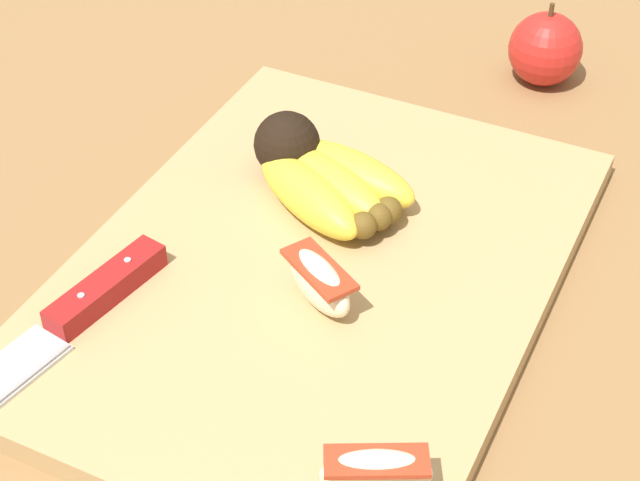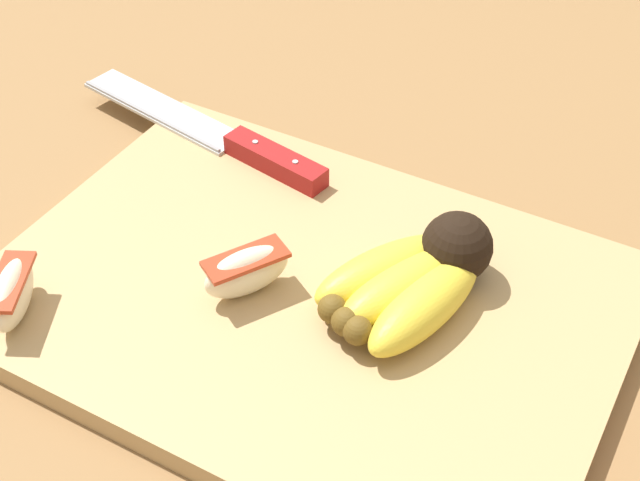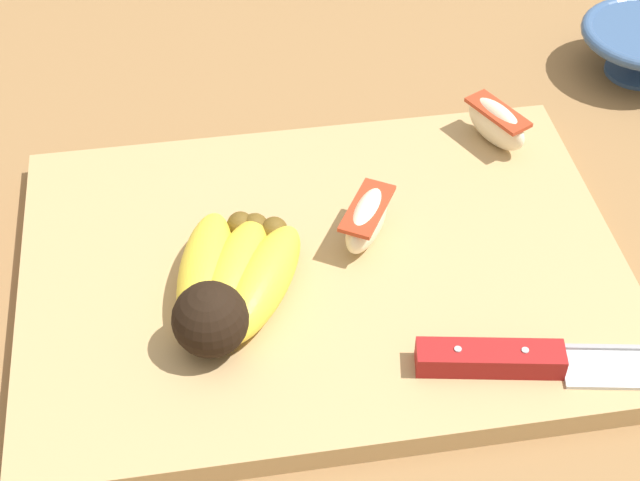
# 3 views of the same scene
# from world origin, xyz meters

# --- Properties ---
(ground_plane) EXTENTS (6.00, 6.00, 0.00)m
(ground_plane) POSITION_xyz_m (0.00, 0.00, 0.00)
(ground_plane) COLOR olive
(cutting_board) EXTENTS (0.45, 0.33, 0.02)m
(cutting_board) POSITION_xyz_m (0.02, -0.01, 0.01)
(cutting_board) COLOR tan
(cutting_board) RESTS_ON ground_plane
(banana_bunch) EXTENTS (0.12, 0.14, 0.05)m
(banana_bunch) POSITION_xyz_m (0.09, 0.02, 0.04)
(banana_bunch) COLOR black
(banana_bunch) RESTS_ON cutting_board
(chefs_knife) EXTENTS (0.28, 0.08, 0.02)m
(chefs_knife) POSITION_xyz_m (-0.12, 0.11, 0.03)
(chefs_knife) COLOR silver
(chefs_knife) RESTS_ON cutting_board
(apple_wedge_near) EXTENTS (0.05, 0.07, 0.04)m
(apple_wedge_near) POSITION_xyz_m (-0.15, -0.13, 0.04)
(apple_wedge_near) COLOR #F4E5C1
(apple_wedge_near) RESTS_ON cutting_board
(apple_wedge_middle) EXTENTS (0.05, 0.07, 0.04)m
(apple_wedge_middle) POSITION_xyz_m (-0.02, -0.03, 0.04)
(apple_wedge_middle) COLOR #F4E5C1
(apple_wedge_middle) RESTS_ON cutting_board
(whole_apple) EXTENTS (0.07, 0.07, 0.08)m
(whole_apple) POSITION_xyz_m (0.37, -0.08, 0.03)
(whole_apple) COLOR red
(whole_apple) RESTS_ON ground_plane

